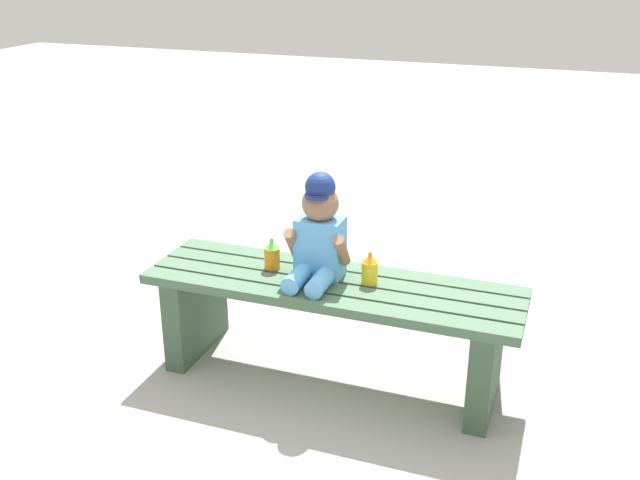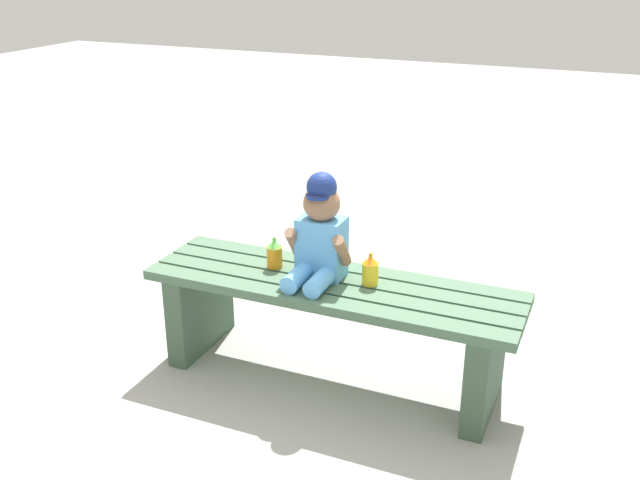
% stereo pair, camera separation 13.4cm
% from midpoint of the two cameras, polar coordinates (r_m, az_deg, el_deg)
% --- Properties ---
extents(ground_plane, '(16.00, 16.00, 0.00)m').
position_cam_midpoint_polar(ground_plane, '(2.90, -0.46, -10.48)').
color(ground_plane, '#999993').
extents(park_bench, '(1.41, 0.39, 0.40)m').
position_cam_midpoint_polar(park_bench, '(2.77, -0.47, -5.74)').
color(park_bench, '#47664C').
rests_on(park_bench, ground_plane).
extents(child_figure, '(0.23, 0.27, 0.40)m').
position_cam_midpoint_polar(child_figure, '(2.67, -1.55, 0.50)').
color(child_figure, '#59A5E5').
rests_on(child_figure, park_bench).
extents(sippy_cup_left, '(0.06, 0.06, 0.12)m').
position_cam_midpoint_polar(sippy_cup_left, '(2.80, -5.14, -1.12)').
color(sippy_cup_left, orange).
rests_on(sippy_cup_left, park_bench).
extents(sippy_cup_right, '(0.06, 0.06, 0.12)m').
position_cam_midpoint_polar(sippy_cup_right, '(2.67, 2.47, -2.25)').
color(sippy_cup_right, yellow).
rests_on(sippy_cup_right, park_bench).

